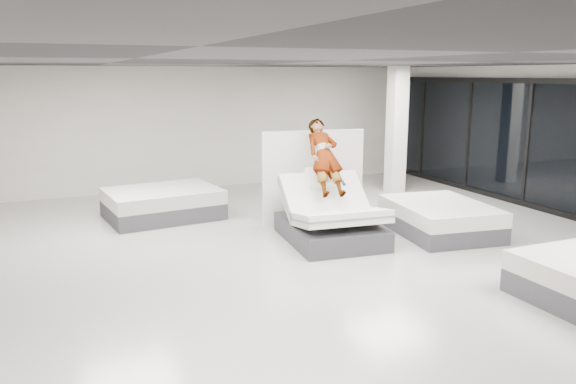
% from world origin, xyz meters
% --- Properties ---
extents(room, '(14.00, 14.04, 3.20)m').
position_xyz_m(room, '(0.00, 0.00, 1.60)').
color(room, '#A2A099').
rests_on(room, ground).
extents(hero_bed, '(1.73, 2.19, 1.29)m').
position_xyz_m(hero_bed, '(0.48, 1.19, 0.39)').
color(hero_bed, '#39393E').
rests_on(hero_bed, floor).
extents(person, '(0.74, 1.57, 1.43)m').
position_xyz_m(person, '(0.51, 1.51, 1.28)').
color(person, slate).
rests_on(person, hero_bed).
extents(remote, '(0.06, 0.15, 0.08)m').
position_xyz_m(remote, '(0.70, 1.14, 1.08)').
color(remote, black).
rests_on(remote, person).
extents(divider_panel, '(2.09, 0.39, 1.90)m').
position_xyz_m(divider_panel, '(0.73, 2.49, 0.95)').
color(divider_panel, white).
rests_on(divider_panel, floor).
extents(flat_bed_right_far, '(1.86, 2.33, 0.59)m').
position_xyz_m(flat_bed_right_far, '(2.66, 0.85, 0.29)').
color(flat_bed_right_far, '#39393E').
rests_on(flat_bed_right_far, floor).
extents(flat_bed_left_far, '(2.46, 1.97, 0.62)m').
position_xyz_m(flat_bed_left_far, '(-2.04, 4.08, 0.31)').
color(flat_bed_left_far, '#39393E').
rests_on(flat_bed_left_far, floor).
extents(column, '(0.40, 0.40, 3.20)m').
position_xyz_m(column, '(4.00, 4.50, 1.60)').
color(column, white).
rests_on(column, floor).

